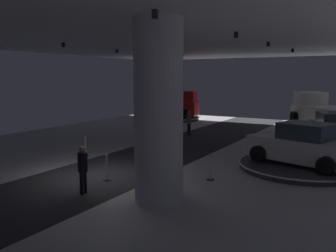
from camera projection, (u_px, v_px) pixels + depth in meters
ground at (97, 176)px, 13.87m from camera, size 24.00×44.00×0.06m
ceiling_with_spotlights at (92, 29)px, 13.10m from camera, size 24.00×44.00×0.39m
column_right at (159, 113)px, 10.62m from camera, size 1.47×1.47×5.50m
display_platform_deep_left at (168, 118)px, 32.05m from camera, size 5.68×5.68×0.25m
pickup_truck_deep_left at (171, 106)px, 31.81m from camera, size 5.64×3.61×2.30m
display_platform_mid_right at (301, 166)px, 14.86m from camera, size 5.04×5.04×0.24m
display_car_mid_right at (302, 145)px, 14.71m from camera, size 4.53×3.11×1.71m
display_platform_far_right at (333, 146)px, 19.13m from camera, size 4.63×4.63×0.24m
display_car_far_right at (334, 130)px, 18.98m from camera, size 3.30×4.56×1.71m
display_platform_deep_right at (321, 127)px, 25.67m from camera, size 5.68×5.68×0.36m
pickup_truck_deep_right at (320, 112)px, 25.84m from camera, size 4.92×5.47×2.30m
visitor_walking_near at (83, 167)px, 11.62m from camera, size 0.32×0.32×1.59m
visitor_walking_far at (189, 121)px, 23.33m from camera, size 0.32×0.32×1.59m
stanchion_a at (85, 149)px, 17.23m from camera, size 0.28×0.28×1.01m
stanchion_b at (211, 170)px, 13.23m from camera, size 0.28×0.28×1.01m
stanchion_c at (107, 170)px, 13.23m from camera, size 0.28×0.28×1.01m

